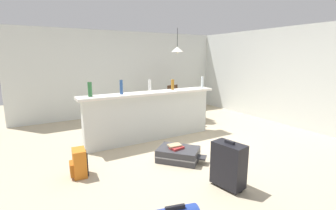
{
  "coord_description": "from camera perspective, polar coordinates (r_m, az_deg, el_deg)",
  "views": [
    {
      "loc": [
        -2.74,
        -4.03,
        1.77
      ],
      "look_at": [
        -0.02,
        0.6,
        0.68
      ],
      "focal_mm": 25.79,
      "sensor_mm": 36.0,
      "label": 1
    }
  ],
  "objects": [
    {
      "name": "bottle_white",
      "position": [
        5.08,
        -4.35,
        4.6
      ],
      "size": [
        0.06,
        0.06,
        0.25
      ],
      "primitive_type": "cylinder",
      "color": "silver",
      "rests_on": "bar_countertop"
    },
    {
      "name": "dining_chair_near_partition",
      "position": [
        6.32,
        4.64,
        -0.01
      ],
      "size": [
        0.46,
        0.46,
        0.93
      ],
      "color": "#4C331E",
      "rests_on": "ground_plane"
    },
    {
      "name": "bottle_amber",
      "position": [
        5.35,
        1.09,
        4.86
      ],
      "size": [
        0.07,
        0.07,
        0.23
      ],
      "primitive_type": "cylinder",
      "color": "#9E661E",
      "rests_on": "bar_countertop"
    },
    {
      "name": "dining_chair_far_side",
      "position": [
        7.29,
        0.49,
        1.57
      ],
      "size": [
        0.48,
        0.48,
        0.93
      ],
      "color": "#4C331E",
      "rests_on": "ground_plane"
    },
    {
      "name": "bottle_green",
      "position": [
        4.64,
        -17.98,
        3.54
      ],
      "size": [
        0.08,
        0.08,
        0.27
      ],
      "primitive_type": "cylinder",
      "color": "#2D6B38",
      "rests_on": "bar_countertop"
    },
    {
      "name": "pendant_lamp",
      "position": [
        6.62,
        2.22,
        13.0
      ],
      "size": [
        0.34,
        0.34,
        0.67
      ],
      "color": "black"
    },
    {
      "name": "suitcase_upright_black",
      "position": [
        3.45,
        14.1,
        -13.49
      ],
      "size": [
        0.31,
        0.47,
        0.67
      ],
      "color": "black",
      "rests_on": "ground_plane"
    },
    {
      "name": "book_stack",
      "position": [
        4.18,
        1.86,
        -9.84
      ],
      "size": [
        0.25,
        0.24,
        0.06
      ],
      "color": "#AD2D2D",
      "rests_on": "suitcase_flat_charcoal"
    },
    {
      "name": "dining_table",
      "position": [
        6.78,
        2.62,
        1.93
      ],
      "size": [
        1.1,
        0.8,
        0.74
      ],
      "color": "#332319",
      "rests_on": "ground_plane"
    },
    {
      "name": "bottle_clear",
      "position": [
        5.64,
        8.11,
        5.32
      ],
      "size": [
        0.06,
        0.06,
        0.27
      ],
      "primitive_type": "cylinder",
      "color": "silver",
      "rests_on": "bar_countertop"
    },
    {
      "name": "backpack_orange",
      "position": [
        3.92,
        -20.31,
        -12.8
      ],
      "size": [
        0.27,
        0.29,
        0.42
      ],
      "color": "orange",
      "rests_on": "ground_plane"
    },
    {
      "name": "partition_half_wall",
      "position": [
        5.13,
        -4.01,
        -2.94
      ],
      "size": [
        2.8,
        0.2,
        0.99
      ],
      "primitive_type": "cube",
      "color": "silver",
      "rests_on": "ground_plane"
    },
    {
      "name": "suitcase_flat_charcoal",
      "position": [
        4.24,
        2.47,
        -11.56
      ],
      "size": [
        0.83,
        0.84,
        0.22
      ],
      "color": "#38383D",
      "rests_on": "ground_plane"
    },
    {
      "name": "wall_back",
      "position": [
        7.61,
        -9.28,
        7.41
      ],
      "size": [
        6.6,
        0.1,
        2.5
      ],
      "primitive_type": "cube",
      "color": "silver",
      "rests_on": "ground_plane"
    },
    {
      "name": "bottle_blue",
      "position": [
        4.78,
        -10.98,
        4.17
      ],
      "size": [
        0.06,
        0.06,
        0.28
      ],
      "primitive_type": "cylinder",
      "color": "#284C89",
      "rests_on": "bar_countertop"
    },
    {
      "name": "ground_plane",
      "position": [
        5.2,
        3.64,
        -8.74
      ],
      "size": [
        13.0,
        13.0,
        0.05
      ],
      "primitive_type": "cube",
      "color": "#BCAD8E"
    },
    {
      "name": "wall_right",
      "position": [
        7.25,
        22.9,
        6.47
      ],
      "size": [
        0.1,
        6.0,
        2.5
      ],
      "primitive_type": "cube",
      "color": "silver",
      "rests_on": "ground_plane"
    },
    {
      "name": "bar_countertop",
      "position": [
        5.02,
        -4.1,
        2.81
      ],
      "size": [
        2.96,
        0.4,
        0.05
      ],
      "primitive_type": "cube",
      "color": "white",
      "rests_on": "partition_half_wall"
    }
  ]
}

